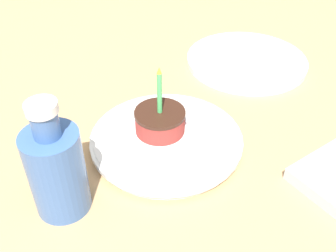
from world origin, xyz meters
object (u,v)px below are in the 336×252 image
at_px(side_plate, 246,61).
at_px(cake_slice, 161,122).
at_px(fork, 183,120).
at_px(plate, 168,139).
at_px(bottle, 56,169).

bearing_deg(side_plate, cake_slice, -160.19).
distance_m(cake_slice, side_plate, 0.32).
xyz_separation_m(fork, side_plate, (0.25, 0.11, -0.02)).
bearing_deg(cake_slice, plate, -75.65).
height_order(cake_slice, side_plate, cake_slice).
bearing_deg(side_plate, bottle, -163.51).
bearing_deg(plate, cake_slice, 104.35).
relative_size(cake_slice, fork, 0.71).
height_order(fork, side_plate, fork).
relative_size(plate, fork, 1.47).
relative_size(fork, bottle, 0.97).
distance_m(plate, cake_slice, 0.03).
bearing_deg(fork, cake_slice, -178.57).
height_order(plate, fork, fork).
distance_m(plate, side_plate, 0.32).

